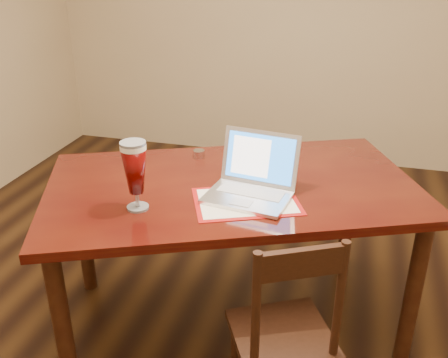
# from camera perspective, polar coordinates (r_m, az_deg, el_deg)

# --- Properties ---
(ground) EXTENTS (5.00, 5.00, 0.00)m
(ground) POSITION_cam_1_polar(r_m,az_deg,el_deg) (2.71, 0.21, -17.18)
(ground) COLOR black
(ground) RESTS_ON ground
(dining_table) EXTENTS (1.97, 1.58, 1.11)m
(dining_table) POSITION_cam_1_polar(r_m,az_deg,el_deg) (2.38, 0.71, -2.47)
(dining_table) COLOR #451309
(dining_table) RESTS_ON ground
(dining_chair) EXTENTS (0.51, 0.51, 0.91)m
(dining_chair) POSITION_cam_1_polar(r_m,az_deg,el_deg) (2.08, 6.92, -17.28)
(dining_chair) COLOR black
(dining_chair) RESTS_ON ground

